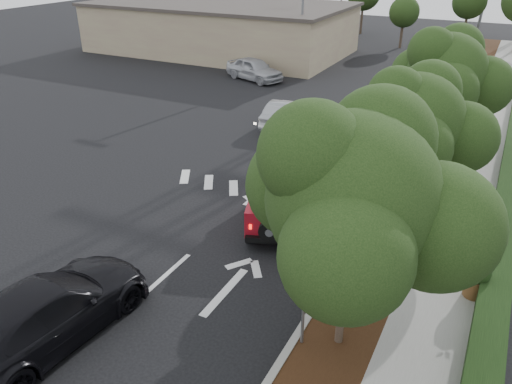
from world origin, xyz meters
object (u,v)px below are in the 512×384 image
Objects in this scene: red_jeep at (276,198)px; speed_hump_sign at (304,291)px; silver_suv_ahead at (318,166)px; black_suv_oncoming at (46,312)px.

speed_hump_sign reaches higher than red_jeep.
black_suv_oncoming reaches higher than silver_suv_ahead.
speed_hump_sign reaches higher than silver_suv_ahead.
black_suv_oncoming is (-2.62, -7.90, -0.16)m from red_jeep.
silver_suv_ahead is at bearing -99.32° from black_suv_oncoming.
silver_suv_ahead is at bearing 68.72° from red_jeep.
silver_suv_ahead is (0.13, 3.80, -0.26)m from red_jeep.
black_suv_oncoming is 6.43m from speed_hump_sign.
red_jeep is 1.59× the size of speed_hump_sign.
black_suv_oncoming is 2.28× the size of speed_hump_sign.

